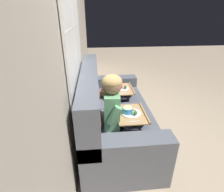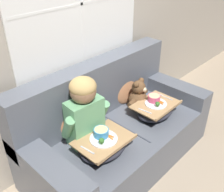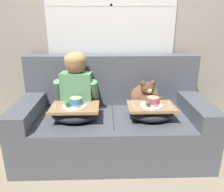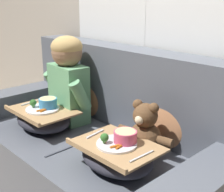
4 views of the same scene
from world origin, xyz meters
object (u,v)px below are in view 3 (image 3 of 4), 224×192
object	(u,v)px
couch	(112,119)
throw_pillow_behind_child	(79,90)
throw_pillow_behind_teddy	(144,90)
lap_tray_child	(75,113)
teddy_bear	(147,98)
child_figure	(76,80)
lap_tray_teddy	(151,112)

from	to	relation	value
couch	throw_pillow_behind_child	bearing A→B (deg)	151.49
throw_pillow_behind_teddy	lap_tray_child	bearing A→B (deg)	-151.16
throw_pillow_behind_teddy	lap_tray_child	world-z (taller)	throw_pillow_behind_teddy
lap_tray_child	couch	bearing A→B (deg)	29.18
throw_pillow_behind_teddy	teddy_bear	bearing A→B (deg)	-89.76
couch	throw_pillow_behind_child	xyz separation A→B (m)	(-0.37, 0.20, 0.27)
child_figure	throw_pillow_behind_teddy	bearing A→B (deg)	13.88
couch	throw_pillow_behind_child	distance (m)	0.51
child_figure	teddy_bear	world-z (taller)	child_figure
lap_tray_child	lap_tray_teddy	bearing A→B (deg)	0.00
teddy_bear	throw_pillow_behind_child	bearing A→B (deg)	165.89
throw_pillow_behind_child	throw_pillow_behind_teddy	distance (m)	0.75
child_figure	teddy_bear	distance (m)	0.78
couch	throw_pillow_behind_teddy	size ratio (longest dim) A/B	5.04
lap_tray_child	teddy_bear	bearing A→B (deg)	16.63
lap_tray_child	lap_tray_teddy	distance (m)	0.75
couch	lap_tray_child	world-z (taller)	couch
throw_pillow_behind_child	teddy_bear	size ratio (longest dim) A/B	1.07
throw_pillow_behind_child	couch	bearing A→B (deg)	-28.51
throw_pillow_behind_child	throw_pillow_behind_teddy	xyz separation A→B (m)	(0.75, 0.00, 0.00)
throw_pillow_behind_teddy	teddy_bear	distance (m)	0.19
couch	teddy_bear	xyz separation A→B (m)	(0.38, 0.01, 0.24)
child_figure	teddy_bear	xyz separation A→B (m)	(0.75, -0.00, -0.21)
child_figure	lap_tray_child	distance (m)	0.35
lap_tray_child	throw_pillow_behind_child	bearing A→B (deg)	90.03
throw_pillow_behind_teddy	teddy_bear	size ratio (longest dim) A/B	1.05
throw_pillow_behind_child	teddy_bear	bearing A→B (deg)	-14.11
couch	teddy_bear	size ratio (longest dim) A/B	5.31
throw_pillow_behind_child	child_figure	distance (m)	0.25
lap_tray_child	lap_tray_teddy	world-z (taller)	lap_tray_child
throw_pillow_behind_teddy	child_figure	xyz separation A→B (m)	(-0.75, -0.19, 0.17)
couch	throw_pillow_behind_teddy	distance (m)	0.51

